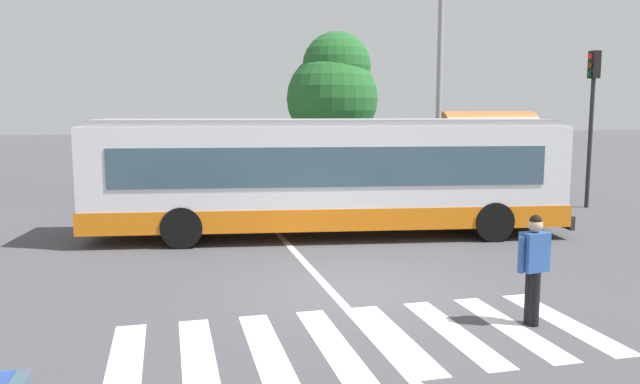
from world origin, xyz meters
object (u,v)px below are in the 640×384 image
(pedestrian_crossing_street, at_px, (534,263))
(traffic_light_far_corner, at_px, (592,104))
(parked_car_blue, at_px, (132,174))
(twin_arm_street_lamp, at_px, (440,39))
(city_transit_bus, at_px, (327,176))
(parked_car_white, at_px, (206,171))
(background_tree_right, at_px, (333,89))
(parked_car_champagne, at_px, (264,170))
(bus_stop_shelter, at_px, (486,132))

(pedestrian_crossing_street, bearing_deg, traffic_light_far_corner, 49.55)
(parked_car_blue, height_order, twin_arm_street_lamp, twin_arm_street_lamp)
(city_transit_bus, relative_size, pedestrian_crossing_street, 7.30)
(parked_car_white, relative_size, background_tree_right, 0.65)
(city_transit_bus, bearing_deg, twin_arm_street_lamp, 43.34)
(city_transit_bus, relative_size, parked_car_white, 2.69)
(pedestrian_crossing_street, xyz_separation_m, traffic_light_far_corner, (8.48, 9.94, 2.51))
(parked_car_blue, xyz_separation_m, twin_arm_street_lamp, (10.92, -5.10, 5.02))
(parked_car_champagne, height_order, twin_arm_street_lamp, twin_arm_street_lamp)
(twin_arm_street_lamp, distance_m, background_tree_right, 9.70)
(pedestrian_crossing_street, bearing_deg, parked_car_champagne, 94.50)
(pedestrian_crossing_street, relative_size, background_tree_right, 0.24)
(parked_car_champagne, bearing_deg, parked_car_white, 175.35)
(pedestrian_crossing_street, relative_size, traffic_light_far_corner, 0.33)
(parked_car_champagne, relative_size, traffic_light_far_corner, 0.88)
(city_transit_bus, height_order, parked_car_blue, city_transit_bus)
(parked_car_champagne, bearing_deg, traffic_light_far_corner, -38.32)
(traffic_light_far_corner, distance_m, background_tree_right, 13.46)
(traffic_light_far_corner, xyz_separation_m, background_tree_right, (-5.66, 12.18, 0.86))
(bus_stop_shelter, bearing_deg, twin_arm_street_lamp, -149.14)
(parked_car_white, bearing_deg, bus_stop_shelter, -18.38)
(parked_car_blue, bearing_deg, city_transit_bus, -62.15)
(city_transit_bus, bearing_deg, parked_car_white, 103.40)
(bus_stop_shelter, distance_m, twin_arm_street_lamp, 4.74)
(parked_car_champagne, relative_size, twin_arm_street_lamp, 0.48)
(background_tree_right, bearing_deg, parked_car_champagne, -133.93)
(bus_stop_shelter, distance_m, background_tree_right, 9.06)
(parked_car_white, bearing_deg, parked_car_champagne, -4.65)
(city_transit_bus, relative_size, twin_arm_street_lamp, 1.32)
(pedestrian_crossing_street, xyz_separation_m, parked_car_blue, (-6.75, 17.73, -0.20))
(parked_car_blue, xyz_separation_m, background_tree_right, (9.57, 4.39, 3.58))
(bus_stop_shelter, bearing_deg, city_transit_bus, -140.48)
(parked_car_champagne, distance_m, traffic_light_far_corner, 12.88)
(bus_stop_shelter, height_order, twin_arm_street_lamp, twin_arm_street_lamp)
(parked_car_champagne, height_order, bus_stop_shelter, bus_stop_shelter)
(pedestrian_crossing_street, xyz_separation_m, background_tree_right, (2.82, 22.12, 3.37))
(city_transit_bus, height_order, parked_car_champagne, city_transit_bus)
(twin_arm_street_lamp, bearing_deg, parked_car_white, 146.35)
(parked_car_champagne, height_order, background_tree_right, background_tree_right)
(parked_car_white, relative_size, parked_car_champagne, 1.02)
(parked_car_white, bearing_deg, parked_car_blue, -175.83)
(bus_stop_shelter, bearing_deg, pedestrian_crossing_street, -116.12)
(city_transit_bus, relative_size, background_tree_right, 1.75)
(parked_car_white, distance_m, background_tree_right, 8.62)
(parked_car_blue, xyz_separation_m, parked_car_white, (2.93, 0.21, 0.00))
(city_transit_bus, height_order, background_tree_right, background_tree_right)
(parked_car_white, bearing_deg, pedestrian_crossing_street, -77.98)
(pedestrian_crossing_street, bearing_deg, city_transit_bus, 100.06)
(parked_car_champagne, bearing_deg, city_transit_bus, -89.58)
(parked_car_blue, xyz_separation_m, parked_car_champagne, (5.36, 0.02, 0.00))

